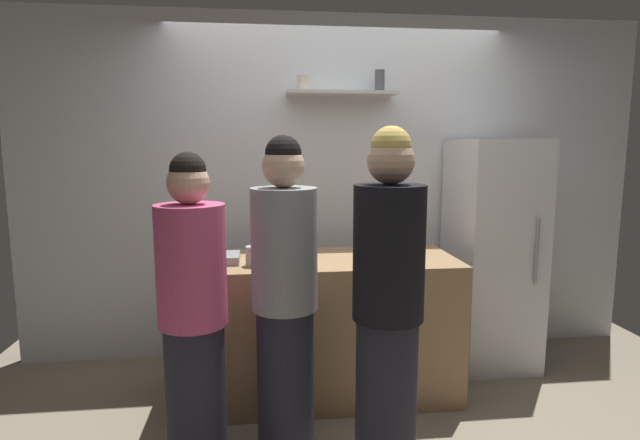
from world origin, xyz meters
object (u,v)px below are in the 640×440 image
object	(u,v)px
wine_bottle_pale_glass	(404,238)
person_pink_top	(193,318)
water_bottle_plastic	(308,251)
person_grey_hoodie	(285,300)
person_blonde	(388,309)
refrigerator	(492,253)
baking_pan	(212,258)
utensil_holder	(255,256)
wine_bottle_dark_glass	(393,242)

from	to	relation	value
wine_bottle_pale_glass	person_pink_top	bearing A→B (deg)	-150.06
wine_bottle_pale_glass	water_bottle_plastic	bearing A→B (deg)	-159.58
person_grey_hoodie	person_blonde	size ratio (longest dim) A/B	0.98
wine_bottle_pale_glass	refrigerator	bearing A→B (deg)	22.73
baking_pan	wine_bottle_pale_glass	xyz separation A→B (m)	(1.24, 0.06, 0.09)
utensil_holder	wine_bottle_dark_glass	bearing A→B (deg)	0.55
person_pink_top	wine_bottle_dark_glass	bearing A→B (deg)	-121.03
wine_bottle_dark_glass	water_bottle_plastic	xyz separation A→B (m)	(-0.54, -0.07, -0.03)
utensil_holder	water_bottle_plastic	world-z (taller)	same
person_pink_top	person_grey_hoodie	bearing A→B (deg)	-137.30
refrigerator	person_blonde	bearing A→B (deg)	-131.67
baking_pan	wine_bottle_dark_glass	bearing A→B (deg)	-5.53
refrigerator	wine_bottle_dark_glass	bearing A→B (deg)	-150.91
refrigerator	water_bottle_plastic	xyz separation A→B (m)	(-1.42, -0.57, 0.17)
baking_pan	person_pink_top	size ratio (longest dim) A/B	0.21
person_grey_hoodie	person_pink_top	size ratio (longest dim) A/B	1.05
refrigerator	baking_pan	size ratio (longest dim) A/B	4.92
wine_bottle_dark_glass	person_blonde	xyz separation A→B (m)	(-0.22, -0.75, -0.18)
person_blonde	person_pink_top	distance (m)	0.96
refrigerator	utensil_holder	size ratio (longest dim) A/B	7.63
wine_bottle_pale_glass	water_bottle_plastic	distance (m)	0.70
person_blonde	person_pink_top	world-z (taller)	person_blonde
baking_pan	water_bottle_plastic	distance (m)	0.62
refrigerator	water_bottle_plastic	distance (m)	1.54
refrigerator	wine_bottle_dark_glass	world-z (taller)	refrigerator
utensil_holder	water_bottle_plastic	xyz separation A→B (m)	(0.32, -0.07, 0.04)
utensil_holder	person_blonde	world-z (taller)	person_blonde
person_grey_hoodie	person_pink_top	world-z (taller)	person_grey_hoodie
utensil_holder	wine_bottle_dark_glass	world-z (taller)	wine_bottle_dark_glass
baking_pan	wine_bottle_dark_glass	xyz separation A→B (m)	(1.12, -0.11, 0.10)
refrigerator	water_bottle_plastic	world-z (taller)	refrigerator
wine_bottle_pale_glass	water_bottle_plastic	xyz separation A→B (m)	(-0.65, -0.24, -0.02)
wine_bottle_dark_glass	person_blonde	bearing A→B (deg)	-106.42
person_blonde	utensil_holder	bearing A→B (deg)	176.92
baking_pan	wine_bottle_dark_glass	size ratio (longest dim) A/B	1.08
wine_bottle_pale_glass	wine_bottle_dark_glass	size ratio (longest dim) A/B	1.02
person_blonde	person_pink_top	bearing A→B (deg)	-144.89
refrigerator	baking_pan	world-z (taller)	refrigerator
utensil_holder	water_bottle_plastic	bearing A→B (deg)	-11.76
utensil_holder	person_blonde	bearing A→B (deg)	-49.34
wine_bottle_pale_glass	person_pink_top	distance (m)	1.49
person_blonde	person_pink_top	xyz separation A→B (m)	(-0.94, 0.18, -0.07)
baking_pan	utensil_holder	bearing A→B (deg)	-23.63
wine_bottle_dark_glass	person_pink_top	xyz separation A→B (m)	(-1.16, -0.56, -0.24)
person_pink_top	baking_pan	bearing A→B (deg)	-59.87
person_grey_hoodie	person_pink_top	distance (m)	0.47
baking_pan	person_blonde	bearing A→B (deg)	-43.50
water_bottle_plastic	person_pink_top	bearing A→B (deg)	-141.65
refrigerator	utensil_holder	xyz separation A→B (m)	(-1.74, -0.50, 0.13)
utensil_holder	person_grey_hoodie	xyz separation A→B (m)	(0.16, -0.48, -0.14)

